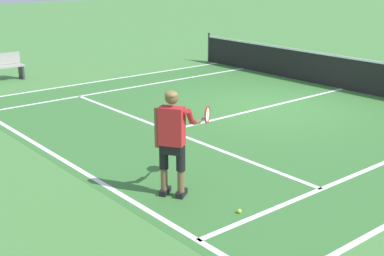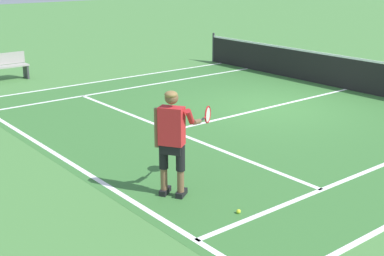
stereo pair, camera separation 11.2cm
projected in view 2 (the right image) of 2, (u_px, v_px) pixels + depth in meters
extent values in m
plane|color=#477F3D|center=(274.00, 107.00, 13.68)|extent=(80.00, 80.00, 0.00)
cube|color=#387033|center=(233.00, 116.00, 12.83)|extent=(10.98, 9.45, 0.00)
cube|color=white|center=(60.00, 157.00, 10.12)|extent=(10.98, 0.10, 0.01)
cube|color=white|center=(171.00, 130.00, 11.71)|extent=(8.23, 0.10, 0.01)
cube|color=white|center=(271.00, 107.00, 13.62)|extent=(0.10, 6.40, 0.01)
cube|color=white|center=(139.00, 86.00, 15.89)|extent=(0.10, 9.05, 0.01)
cube|color=white|center=(116.00, 79.00, 16.92)|extent=(0.10, 9.05, 0.01)
cylinder|color=#333338|center=(213.00, 47.00, 19.80)|extent=(0.08, 0.08, 1.07)
cube|color=black|center=(347.00, 74.00, 15.41)|extent=(11.84, 0.02, 0.91)
cube|color=white|center=(349.00, 58.00, 15.26)|extent=(11.84, 0.03, 0.06)
cube|color=black|center=(165.00, 191.00, 8.50)|extent=(0.24, 0.29, 0.09)
cube|color=black|center=(182.00, 193.00, 8.42)|extent=(0.24, 0.29, 0.09)
cylinder|color=brown|center=(164.00, 179.00, 8.40)|extent=(0.11, 0.11, 0.36)
cylinder|color=black|center=(164.00, 156.00, 8.28)|extent=(0.14, 0.14, 0.41)
cylinder|color=brown|center=(181.00, 181.00, 8.31)|extent=(0.11, 0.11, 0.36)
cylinder|color=black|center=(180.00, 158.00, 8.20)|extent=(0.14, 0.14, 0.41)
cube|color=black|center=(172.00, 147.00, 8.19)|extent=(0.39, 0.35, 0.20)
cube|color=red|center=(172.00, 126.00, 8.09)|extent=(0.44, 0.39, 0.60)
cylinder|color=brown|center=(157.00, 128.00, 8.18)|extent=(0.09, 0.09, 0.62)
cylinder|color=red|center=(190.00, 117.00, 8.05)|extent=(0.22, 0.27, 0.29)
cylinder|color=brown|center=(197.00, 122.00, 8.27)|extent=(0.22, 0.29, 0.14)
sphere|color=brown|center=(172.00, 98.00, 7.97)|extent=(0.21, 0.21, 0.21)
ellipsoid|color=olive|center=(171.00, 95.00, 7.93)|extent=(0.28, 0.28, 0.12)
cylinder|color=#232326|center=(202.00, 120.00, 8.47)|extent=(0.14, 0.19, 0.03)
cylinder|color=red|center=(204.00, 118.00, 8.61)|extent=(0.07, 0.10, 0.02)
torus|color=red|center=(208.00, 115.00, 8.78)|extent=(0.18, 0.26, 0.30)
cylinder|color=silver|center=(208.00, 115.00, 8.78)|extent=(0.14, 0.21, 0.25)
sphere|color=#CCE02D|center=(239.00, 211.00, 7.82)|extent=(0.07, 0.07, 0.07)
cube|color=#9E9993|center=(6.00, 67.00, 16.56)|extent=(0.40, 1.40, 0.05)
cube|color=#9E9993|center=(3.00, 59.00, 16.62)|extent=(0.04, 1.40, 0.36)
cube|color=#38383D|center=(26.00, 72.00, 17.01)|extent=(0.36, 0.06, 0.42)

